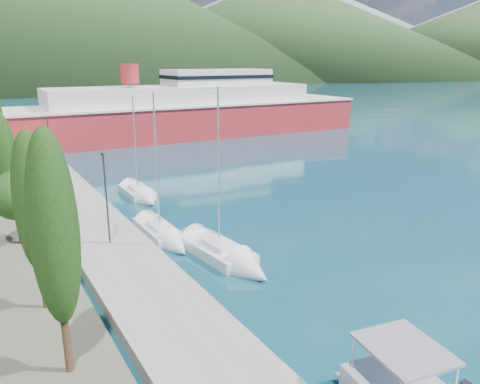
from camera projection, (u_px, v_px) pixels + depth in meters
ground at (35, 110)px, 122.28m from camera, size 1400.00×1400.00×0.00m
quay at (78, 209)px, 39.81m from camera, size 5.00×88.00×0.80m
hills_far at (90, 6)px, 582.60m from camera, size 1480.00×900.00×180.00m
hills_near at (116, 12)px, 366.23m from camera, size 1010.00×520.00×115.00m
lamp_posts at (112, 201)px, 29.30m from camera, size 0.15×48.04×6.06m
sailboat_near at (234, 261)px, 29.62m from camera, size 3.32×8.61×12.07m
sailboat_mid at (168, 239)px, 33.41m from camera, size 2.06×7.84×11.28m
sailboat_far at (143, 197)px, 43.64m from camera, size 2.25×7.04×10.34m
ferry at (184, 113)px, 79.73m from camera, size 64.29×14.59×12.73m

